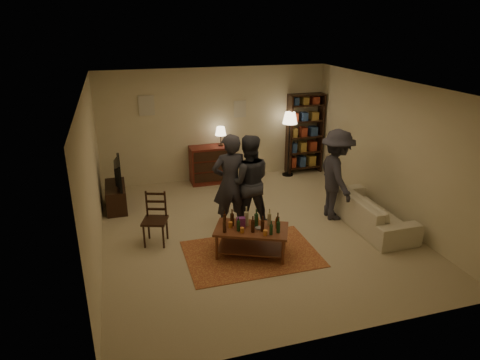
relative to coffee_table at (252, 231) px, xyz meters
name	(u,v)px	position (x,y,z in m)	size (l,w,h in m)	color
floor	(254,230)	(0.32, 0.81, -0.43)	(6.00, 6.00, 0.00)	#C6B793
room_shell	(188,107)	(-0.33, 3.79, 1.38)	(6.00, 6.00, 6.00)	beige
rug	(251,254)	(0.00, 0.00, -0.42)	(2.20, 1.50, 0.01)	maroon
coffee_table	(252,231)	(0.00, 0.00, 0.00)	(1.36, 1.09, 0.83)	brown
dining_chair	(155,216)	(-1.48, 0.89, 0.07)	(0.52, 0.52, 0.95)	black
tv_stand	(116,191)	(-2.13, 2.61, -0.04)	(0.40, 1.00, 1.06)	black
dresser	(211,164)	(0.13, 3.52, 0.05)	(1.00, 0.50, 1.36)	maroon
bookshelf	(305,133)	(2.56, 3.59, 0.60)	(0.90, 0.34, 2.02)	black
floor_lamp	(290,122)	(2.09, 3.46, 0.94)	(0.36, 0.36, 1.62)	black
sofa	(370,210)	(2.52, 0.41, -0.12)	(2.08, 0.81, 0.61)	beige
person_left	(230,183)	(-0.09, 1.03, 0.49)	(0.67, 0.44, 1.85)	#292931
person_right	(248,182)	(0.27, 1.05, 0.47)	(0.87, 0.68, 1.79)	#292A31
person_by_sofa	(336,175)	(2.02, 0.91, 0.47)	(1.16, 0.67, 1.80)	#2B2A32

